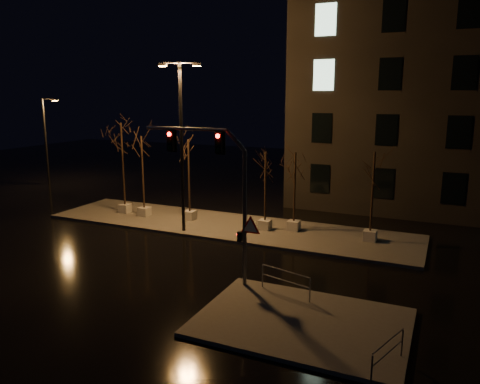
% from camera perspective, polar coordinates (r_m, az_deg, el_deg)
% --- Properties ---
extents(ground, '(90.00, 90.00, 0.00)m').
position_cam_1_polar(ground, '(22.48, -8.54, -8.18)').
color(ground, black).
rests_on(ground, ground).
extents(median, '(22.00, 5.00, 0.15)m').
position_cam_1_polar(median, '(27.43, -1.77, -4.17)').
color(median, '#4E4C46').
rests_on(median, ground).
extents(sidewalk_corner, '(7.00, 5.00, 0.15)m').
position_cam_1_polar(sidewalk_corner, '(16.60, 7.54, -15.46)').
color(sidewalk_corner, '#4E4C46').
rests_on(sidewalk_corner, ground).
extents(tree_0, '(1.80, 1.80, 5.91)m').
position_cam_1_polar(tree_0, '(30.31, -14.21, 5.81)').
color(tree_0, '#ABA9A0').
rests_on(tree_0, median).
extents(tree_1, '(1.80, 1.80, 5.12)m').
position_cam_1_polar(tree_1, '(29.24, -11.87, 4.53)').
color(tree_1, '#ABA9A0').
rests_on(tree_1, median).
extents(tree_2, '(1.80, 1.80, 5.02)m').
position_cam_1_polar(tree_2, '(27.90, -6.30, 4.20)').
color(tree_2, '#ABA9A0').
rests_on(tree_2, median).
extents(tree_3, '(1.80, 1.80, 4.51)m').
position_cam_1_polar(tree_3, '(25.79, 3.13, 2.76)').
color(tree_3, '#ABA9A0').
rests_on(tree_3, median).
extents(tree_4, '(1.80, 1.80, 4.50)m').
position_cam_1_polar(tree_4, '(25.75, 6.72, 2.66)').
color(tree_4, '#ABA9A0').
rests_on(tree_4, median).
extents(tree_5, '(1.80, 1.80, 4.78)m').
position_cam_1_polar(tree_5, '(24.64, 15.99, 2.36)').
color(tree_5, '#ABA9A0').
rests_on(tree_5, median).
extents(traffic_signal_mast, '(5.10, 0.26, 6.22)m').
position_cam_1_polar(traffic_signal_mast, '(18.39, -2.33, 1.12)').
color(traffic_signal_mast, '#515257').
rests_on(traffic_signal_mast, sidewalk_corner).
extents(streetlight_main, '(2.23, 1.00, 9.14)m').
position_cam_1_polar(streetlight_main, '(25.49, -7.16, 6.76)').
color(streetlight_main, black).
rests_on(streetlight_main, median).
extents(streetlight_far, '(1.39, 0.64, 7.29)m').
position_cam_1_polar(streetlight_far, '(43.08, -22.51, 6.15)').
color(streetlight_far, black).
rests_on(streetlight_far, ground).
extents(guard_rail_a, '(2.15, 0.64, 0.96)m').
position_cam_1_polar(guard_rail_a, '(18.16, 5.56, -10.48)').
color(guard_rail_a, '#515257').
rests_on(guard_rail_a, sidewalk_corner).
extents(guard_rail_b, '(0.64, 1.79, 0.89)m').
position_cam_1_polar(guard_rail_b, '(14.24, 17.60, -17.93)').
color(guard_rail_b, '#515257').
rests_on(guard_rail_b, sidewalk_corner).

